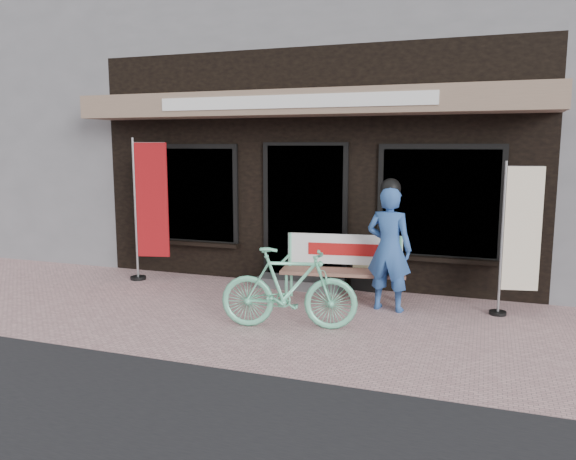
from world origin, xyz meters
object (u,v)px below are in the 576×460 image
at_px(bicycle, 289,288).
at_px(nobori_red, 149,208).
at_px(bench, 344,263).
at_px(person, 389,246).
at_px(nobori_cream, 519,237).
at_px(menu_stand, 365,264).

height_order(bicycle, nobori_red, nobori_red).
distance_m(bicycle, nobori_red, 3.35).
relative_size(bench, bicycle, 1.08).
bearing_deg(person, nobori_cream, 18.94).
bearing_deg(bicycle, person, -53.35).
bearing_deg(nobori_cream, bench, 170.22).
height_order(bench, person, person).
height_order(bicycle, nobori_cream, nobori_cream).
height_order(nobori_red, nobori_cream, nobori_red).
height_order(bicycle, menu_stand, bicycle).
relative_size(person, nobori_cream, 0.88).
bearing_deg(person, nobori_red, -177.37).
relative_size(nobori_red, menu_stand, 2.85).
height_order(bench, nobori_red, nobori_red).
bearing_deg(menu_stand, bench, -97.44).
distance_m(bicycle, nobori_cream, 2.97).
height_order(bench, nobori_cream, nobori_cream).
bearing_deg(menu_stand, person, -51.73).
bearing_deg(nobori_cream, bicycle, -161.71).
bearing_deg(bicycle, bench, -25.68).
bearing_deg(nobori_cream, person, 179.38).
bearing_deg(bicycle, nobori_cream, -73.42).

